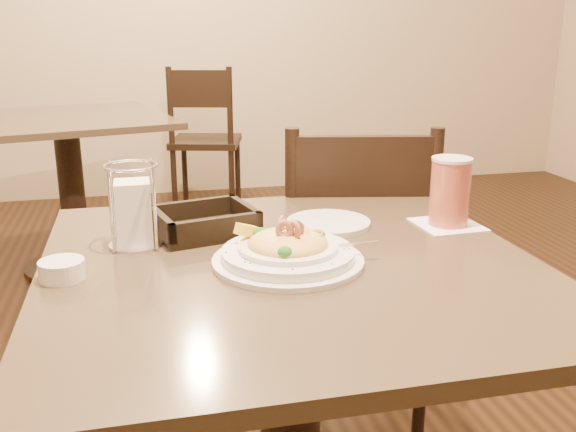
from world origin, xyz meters
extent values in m
cube|color=brown|center=(0.00, 0.00, 0.74)|extent=(0.90, 0.90, 0.03)
cylinder|color=black|center=(-0.59, 2.08, 0.01)|extent=(0.52, 0.52, 0.03)
cylinder|color=black|center=(-0.59, 2.08, 0.38)|extent=(0.12, 0.12, 0.70)
cube|color=brown|center=(-0.59, 2.08, 0.74)|extent=(1.09, 1.09, 0.03)
cube|color=black|center=(0.32, 0.59, 0.45)|extent=(0.50, 0.50, 0.04)
cylinder|color=black|center=(0.54, 0.72, 0.21)|extent=(0.04, 0.04, 0.43)
cylinder|color=black|center=(0.18, 0.80, 0.21)|extent=(0.04, 0.04, 0.43)
cylinder|color=black|center=(0.46, 0.37, 0.21)|extent=(0.04, 0.04, 0.43)
cylinder|color=black|center=(0.11, 0.45, 0.21)|extent=(0.04, 0.04, 0.43)
cylinder|color=black|center=(0.46, 0.37, 0.70)|extent=(0.04, 0.04, 0.46)
cylinder|color=black|center=(0.11, 0.45, 0.70)|extent=(0.04, 0.04, 0.46)
cube|color=black|center=(0.29, 0.41, 0.80)|extent=(0.36, 0.10, 0.22)
cube|color=black|center=(0.15, 2.99, 0.45)|extent=(0.51, 0.51, 0.04)
cylinder|color=black|center=(0.37, 3.12, 0.21)|extent=(0.04, 0.04, 0.43)
cylinder|color=black|center=(0.02, 3.21, 0.21)|extent=(0.04, 0.04, 0.43)
cylinder|color=black|center=(0.28, 2.78, 0.21)|extent=(0.04, 0.04, 0.43)
cylinder|color=black|center=(-0.07, 2.87, 0.21)|extent=(0.04, 0.04, 0.43)
cylinder|color=black|center=(0.28, 2.78, 0.70)|extent=(0.04, 0.04, 0.46)
cylinder|color=black|center=(-0.07, 2.87, 0.70)|extent=(0.04, 0.04, 0.46)
cube|color=black|center=(0.11, 2.82, 0.80)|extent=(0.36, 0.12, 0.22)
cylinder|color=white|center=(-0.01, -0.01, 0.76)|extent=(0.28, 0.28, 0.01)
cylinder|color=white|center=(-0.01, -0.01, 0.78)|extent=(0.24, 0.24, 0.02)
cylinder|color=white|center=(-0.01, -0.01, 0.79)|extent=(0.18, 0.18, 0.01)
ellipsoid|color=#E2B352|center=(-0.01, -0.01, 0.79)|extent=(0.15, 0.15, 0.05)
cube|color=yellow|center=(-0.07, 0.04, 0.81)|extent=(0.05, 0.04, 0.03)
cube|color=silver|center=(0.11, -0.02, 0.79)|extent=(0.10, 0.02, 0.01)
cube|color=silver|center=(0.05, -0.02, 0.79)|extent=(0.03, 0.02, 0.00)
torus|color=#E2B352|center=(-0.04, -0.02, 0.80)|extent=(0.05, 0.05, 0.02)
torus|color=#E2B352|center=(0.00, 0.01, 0.80)|extent=(0.05, 0.05, 0.03)
torus|color=#E2B352|center=(-0.02, -0.01, 0.82)|extent=(0.04, 0.04, 0.01)
torus|color=#E2B352|center=(0.01, -0.02, 0.82)|extent=(0.04, 0.05, 0.04)
torus|color=#E2B352|center=(-0.01, -0.01, 0.81)|extent=(0.04, 0.03, 0.02)
torus|color=#E2B352|center=(0.01, -0.02, 0.81)|extent=(0.03, 0.04, 0.02)
torus|color=#E2B352|center=(0.03, -0.03, 0.80)|extent=(0.03, 0.03, 0.01)
torus|color=#E2B352|center=(-0.04, -0.01, 0.80)|extent=(0.04, 0.04, 0.02)
torus|color=#E2B352|center=(-0.01, -0.01, 0.82)|extent=(0.03, 0.03, 0.01)
torus|color=#E2B352|center=(0.04, -0.02, 0.81)|extent=(0.03, 0.03, 0.01)
torus|color=#E2B352|center=(-0.01, -0.02, 0.82)|extent=(0.04, 0.04, 0.03)
torus|color=#E2B352|center=(0.00, -0.07, 0.81)|extent=(0.03, 0.03, 0.02)
torus|color=#E2B352|center=(-0.01, 0.03, 0.81)|extent=(0.03, 0.03, 0.01)
torus|color=#E2B352|center=(-0.01, -0.01, 0.81)|extent=(0.03, 0.03, 0.01)
torus|color=#E2B352|center=(0.00, -0.02, 0.80)|extent=(0.03, 0.03, 0.02)
torus|color=#E2B352|center=(-0.03, -0.02, 0.81)|extent=(0.03, 0.03, 0.02)
torus|color=#E2B352|center=(-0.01, -0.01, 0.80)|extent=(0.04, 0.04, 0.01)
torus|color=#E2B352|center=(0.02, -0.01, 0.81)|extent=(0.03, 0.03, 0.02)
torus|color=#E2B352|center=(0.00, -0.02, 0.80)|extent=(0.03, 0.03, 0.01)
torus|color=#E2B352|center=(0.01, 0.00, 0.81)|extent=(0.05, 0.05, 0.01)
torus|color=#E2B352|center=(0.02, -0.02, 0.81)|extent=(0.04, 0.04, 0.01)
torus|color=#E2B352|center=(-0.02, -0.01, 0.81)|extent=(0.04, 0.04, 0.03)
torus|color=tan|center=(-0.02, -0.03, 0.83)|extent=(0.04, 0.03, 0.04)
torus|color=tan|center=(0.00, -0.02, 0.83)|extent=(0.04, 0.03, 0.04)
torus|color=tan|center=(-0.02, 0.00, 0.83)|extent=(0.03, 0.04, 0.04)
torus|color=tan|center=(0.00, -0.04, 0.83)|extent=(0.03, 0.03, 0.03)
ellipsoid|color=#1B5814|center=(0.05, 0.00, 0.80)|extent=(0.03, 0.03, 0.02)
ellipsoid|color=#1B5814|center=(-0.05, 0.03, 0.80)|extent=(0.03, 0.03, 0.02)
ellipsoid|color=#1B5814|center=(-0.03, -0.07, 0.80)|extent=(0.03, 0.03, 0.02)
cube|color=#266619|center=(0.05, -0.10, 0.79)|extent=(0.00, 0.00, 0.00)
cube|color=#266619|center=(-0.09, -0.05, 0.79)|extent=(0.00, 0.00, 0.00)
cube|color=#266619|center=(-0.09, -0.06, 0.79)|extent=(0.00, 0.00, 0.00)
cube|color=#266619|center=(-0.12, -0.01, 0.79)|extent=(0.00, 0.00, 0.00)
cube|color=#266619|center=(-0.02, -0.11, 0.79)|extent=(0.00, 0.00, 0.00)
cube|color=#266619|center=(-0.04, 0.09, 0.79)|extent=(0.00, 0.00, 0.00)
cube|color=#266619|center=(-0.09, -0.07, 0.79)|extent=(0.00, 0.00, 0.00)
cube|color=#266619|center=(0.10, -0.04, 0.79)|extent=(0.00, 0.00, 0.00)
cube|color=#266619|center=(0.07, 0.05, 0.79)|extent=(0.00, 0.00, 0.00)
cube|color=#266619|center=(0.05, 0.07, 0.79)|extent=(0.00, 0.00, 0.00)
cube|color=#266619|center=(0.09, -0.04, 0.79)|extent=(0.00, 0.00, 0.00)
cube|color=#266619|center=(0.05, 0.07, 0.79)|extent=(0.00, 0.00, 0.00)
cube|color=white|center=(0.38, 0.13, 0.76)|extent=(0.14, 0.14, 0.00)
cylinder|color=#BF5743|center=(0.38, 0.13, 0.83)|extent=(0.08, 0.08, 0.14)
cylinder|color=white|center=(0.38, 0.13, 0.90)|extent=(0.09, 0.09, 0.01)
cube|color=black|center=(-0.14, 0.19, 0.76)|extent=(0.23, 0.20, 0.01)
cube|color=black|center=(-0.05, 0.22, 0.79)|extent=(0.05, 0.16, 0.04)
cube|color=black|center=(-0.22, 0.17, 0.79)|extent=(0.05, 0.16, 0.04)
cube|color=black|center=(-0.15, 0.27, 0.79)|extent=(0.19, 0.06, 0.04)
cube|color=black|center=(-0.12, 0.12, 0.79)|extent=(0.19, 0.06, 0.04)
cylinder|color=silver|center=(-0.28, 0.15, 0.76)|extent=(0.10, 0.10, 0.01)
torus|color=silver|center=(-0.28, 0.15, 0.92)|extent=(0.10, 0.10, 0.01)
cube|color=white|center=(-0.28, 0.15, 0.83)|extent=(0.09, 0.09, 0.13)
cylinder|color=silver|center=(-0.32, 0.11, 0.84)|extent=(0.01, 0.01, 0.16)
cylinder|color=silver|center=(-0.24, 0.11, 0.84)|extent=(0.01, 0.01, 0.16)
cylinder|color=silver|center=(-0.32, 0.19, 0.84)|extent=(0.01, 0.01, 0.16)
cylinder|color=silver|center=(-0.24, 0.19, 0.84)|extent=(0.01, 0.01, 0.16)
cylinder|color=white|center=(0.13, 0.19, 0.76)|extent=(0.20, 0.20, 0.01)
cylinder|color=white|center=(-0.40, 0.00, 0.77)|extent=(0.10, 0.10, 0.03)
camera|label=1|loc=(-0.26, -1.08, 1.18)|focal=40.00mm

